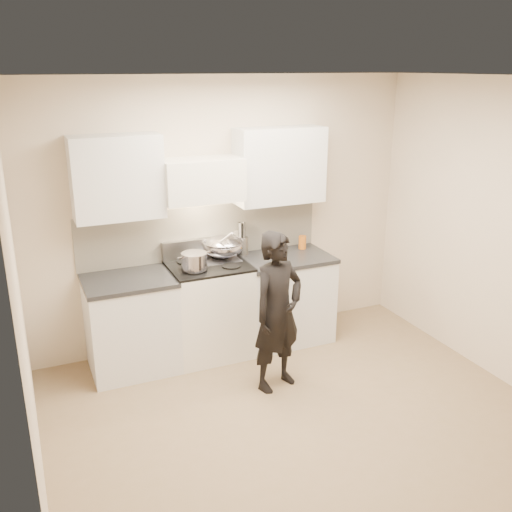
# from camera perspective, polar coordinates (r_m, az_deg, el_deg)

# --- Properties ---
(ground_plane) EXTENTS (4.00, 4.00, 0.00)m
(ground_plane) POSITION_cam_1_polar(r_m,az_deg,el_deg) (4.90, 4.64, -16.07)
(ground_plane) COLOR #826A4E
(room_shell) EXTENTS (4.04, 3.54, 2.70)m
(room_shell) POSITION_cam_1_polar(r_m,az_deg,el_deg) (4.49, 2.30, 3.34)
(room_shell) COLOR beige
(room_shell) RESTS_ON ground
(stove) EXTENTS (0.76, 0.65, 0.96)m
(stove) POSITION_cam_1_polar(r_m,az_deg,el_deg) (5.71, -4.67, -5.30)
(stove) COLOR silver
(stove) RESTS_ON ground
(counter_right) EXTENTS (0.92, 0.67, 0.92)m
(counter_right) POSITION_cam_1_polar(r_m,az_deg,el_deg) (6.00, 2.86, -4.16)
(counter_right) COLOR silver
(counter_right) RESTS_ON ground
(counter_left) EXTENTS (0.82, 0.67, 0.92)m
(counter_left) POSITION_cam_1_polar(r_m,az_deg,el_deg) (5.54, -12.37, -6.63)
(counter_left) COLOR silver
(counter_left) RESTS_ON ground
(wok) EXTENTS (0.42, 0.51, 0.34)m
(wok) POSITION_cam_1_polar(r_m,az_deg,el_deg) (5.66, -3.30, 0.99)
(wok) COLOR #ACA9B8
(wok) RESTS_ON stove
(stock_pot) EXTENTS (0.34, 0.29, 0.16)m
(stock_pot) POSITION_cam_1_polar(r_m,az_deg,el_deg) (5.35, -6.19, -0.51)
(stock_pot) COLOR #ACA9B8
(stock_pot) RESTS_ON stove
(utensil_crock) EXTENTS (0.13, 0.13, 0.33)m
(utensil_crock) POSITION_cam_1_polar(r_m,az_deg,el_deg) (5.87, -1.42, 1.17)
(utensil_crock) COLOR #9D9D9D
(utensil_crock) RESTS_ON counter_right
(spice_jar) EXTENTS (0.05, 0.05, 0.11)m
(spice_jar) POSITION_cam_1_polar(r_m,az_deg,el_deg) (5.93, 1.94, 0.83)
(spice_jar) COLOR gold
(spice_jar) RESTS_ON counter_right
(oil_glass) EXTENTS (0.08, 0.08, 0.14)m
(oil_glass) POSITION_cam_1_polar(r_m,az_deg,el_deg) (6.07, 4.66, 1.37)
(oil_glass) COLOR #BC5F18
(oil_glass) RESTS_ON counter_right
(person) EXTENTS (0.61, 0.50, 1.45)m
(person) POSITION_cam_1_polar(r_m,az_deg,el_deg) (5.01, 2.18, -5.59)
(person) COLOR black
(person) RESTS_ON ground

